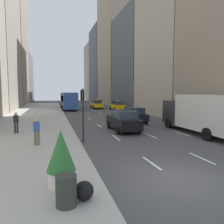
% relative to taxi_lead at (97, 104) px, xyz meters
% --- Properties ---
extents(ground_plane, '(160.00, 160.00, 0.00)m').
position_rel_taxi_lead_xyz_m(ground_plane, '(-4.00, -36.19, -0.88)').
color(ground_plane, '#474749').
extents(sidewalk_left, '(8.00, 66.00, 0.15)m').
position_rel_taxi_lead_xyz_m(sidewalk_left, '(-11.00, -9.19, -0.81)').
color(sidewalk_left, '#ADAAA3').
rests_on(sidewalk_left, ground).
extents(lane_markings, '(5.72, 56.00, 0.01)m').
position_rel_taxi_lead_xyz_m(lane_markings, '(-1.40, -13.19, -0.87)').
color(lane_markings, white).
rests_on(lane_markings, ground).
extents(building_row_left, '(6.00, 79.08, 36.01)m').
position_rel_taxi_lead_xyz_m(building_row_left, '(-18.00, 3.54, 12.07)').
color(building_row_left, gray).
rests_on(building_row_left, ground).
extents(building_row_right, '(6.00, 88.83, 35.48)m').
position_rel_taxi_lead_xyz_m(building_row_right, '(8.00, 8.30, 12.60)').
color(building_row_right, gray).
rests_on(building_row_right, ground).
extents(taxi_lead, '(2.02, 4.40, 1.87)m').
position_rel_taxi_lead_xyz_m(taxi_lead, '(0.00, 0.00, 0.00)').
color(taxi_lead, yellow).
rests_on(taxi_lead, ground).
extents(taxi_second, '(2.02, 4.40, 1.87)m').
position_rel_taxi_lead_xyz_m(taxi_second, '(2.80, -5.37, 0.00)').
color(taxi_second, yellow).
rests_on(taxi_second, ground).
extents(sedan_black_near, '(2.02, 4.79, 1.81)m').
position_rel_taxi_lead_xyz_m(sedan_black_near, '(-2.80, -25.66, 0.04)').
color(sedan_black_near, black).
rests_on(sedan_black_near, ground).
extents(sedan_silver_behind, '(2.02, 4.49, 1.69)m').
position_rel_taxi_lead_xyz_m(sedan_silver_behind, '(0.00, -20.88, -0.02)').
color(sedan_silver_behind, black).
rests_on(sedan_silver_behind, ground).
extents(city_bus, '(2.80, 11.61, 3.25)m').
position_rel_taxi_lead_xyz_m(city_bus, '(-5.61, -0.02, 0.91)').
color(city_bus, '#2D519E').
rests_on(city_bus, ground).
extents(box_truck, '(2.58, 8.40, 3.15)m').
position_rel_taxi_lead_xyz_m(box_truck, '(2.80, -28.65, 0.83)').
color(box_truck, '#262628').
rests_on(box_truck, ground).
extents(trash_can, '(0.60, 0.60, 0.90)m').
position_rel_taxi_lead_xyz_m(trash_can, '(-8.38, -37.38, -0.28)').
color(trash_can, '#2D332D').
rests_on(trash_can, sidewalk_left).
extents(planter_with_shrub, '(1.00, 1.00, 1.95)m').
position_rel_taxi_lead_xyz_m(planter_with_shrub, '(-8.46, -36.01, 0.27)').
color(planter_with_shrub, silver).
rests_on(planter_with_shrub, sidewalk_left).
extents(trash_bag, '(0.58, 0.58, 0.58)m').
position_rel_taxi_lead_xyz_m(trash_bag, '(-7.85, -37.19, -0.44)').
color(trash_bag, black).
rests_on(trash_bag, sidewalk_left).
extents(pedestrian_mid_block, '(0.36, 0.22, 1.65)m').
position_rel_taxi_lead_xyz_m(pedestrian_mid_block, '(-9.66, -29.62, 0.19)').
color(pedestrian_mid_block, brown).
rests_on(pedestrian_mid_block, sidewalk_left).
extents(pedestrian_far_walking, '(0.36, 0.22, 1.65)m').
position_rel_taxi_lead_xyz_m(pedestrian_far_walking, '(-11.47, -25.14, 0.19)').
color(pedestrian_far_walking, '#23232D').
rests_on(pedestrian_far_walking, sidewalk_left).
extents(traffic_light_pole, '(0.24, 0.42, 3.60)m').
position_rel_taxi_lead_xyz_m(traffic_light_pole, '(-6.75, -28.97, 1.53)').
color(traffic_light_pole, black).
rests_on(traffic_light_pole, ground).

